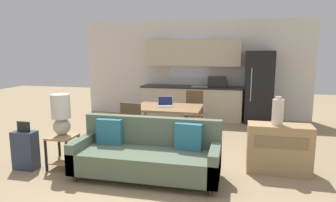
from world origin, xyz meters
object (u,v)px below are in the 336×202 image
table_lamp (61,114)px  dining_chair_near_left (134,126)px  refrigerator (259,87)px  couch (147,155)px  suitcase (25,150)px  side_table (63,147)px  dining_chair_far_right (194,110)px  laptop (166,104)px  dining_table (168,110)px  vase (278,112)px  credenza (279,149)px

table_lamp → dining_chair_near_left: bearing=46.7°
refrigerator → couch: (-1.82, -3.96, -0.60)m
couch → suitcase: bearing=-175.3°
side_table → suitcase: 0.59m
dining_chair_far_right → laptop: size_ratio=2.50×
dining_table → couch: bearing=-87.0°
vase → dining_chair_far_right: 2.58m
table_lamp → side_table: bearing=-149.7°
dining_table → vase: bearing=-30.9°
dining_chair_far_right → laptop: (-0.49, -0.78, 0.26)m
table_lamp → vase: 3.34m
refrigerator → side_table: bearing=-129.3°
dining_table → credenza: 2.36m
table_lamp → dining_chair_far_right: (1.74, 2.61, -0.37)m
laptop → refrigerator: bearing=29.0°
vase → dining_chair_far_right: vase is taller
dining_table → suitcase: 2.73m
dining_chair_near_left → vase: bearing=-179.7°
credenza → dining_chair_near_left: size_ratio=0.99×
suitcase → vase: bearing=11.1°
dining_table → couch: 1.81m
refrigerator → dining_chair_far_right: 2.05m
side_table → credenza: 3.40m
dining_table → credenza: (2.02, -1.17, -0.29)m
side_table → dining_chair_far_right: (1.75, 2.61, 0.17)m
refrigerator → dining_table: size_ratio=1.37×
dining_table → table_lamp: 2.22m
side_table → dining_chair_near_left: size_ratio=0.56×
vase → dining_chair_far_right: (-1.55, 2.02, -0.44)m
couch → suitcase: size_ratio=2.78×
couch → suitcase: couch is taller
side_table → suitcase: (-0.56, -0.16, -0.04)m
dining_table → laptop: bearing=137.4°
credenza → laptop: laptop is taller
credenza → dining_chair_far_right: (-1.60, 2.00, 0.14)m
refrigerator → dining_chair_near_left: 3.87m
refrigerator → dining_chair_near_left: bearing=-127.9°
couch → dining_chair_far_right: bearing=82.7°
dining_table → dining_chair_near_left: 0.97m
refrigerator → couch: refrigerator is taller
dining_chair_far_right → couch: bearing=-103.2°
couch → dining_chair_far_right: dining_chair_far_right is taller
vase → dining_chair_near_left: 2.48m
dining_table → table_lamp: table_lamp is taller
table_lamp → suitcase: bearing=-163.7°
refrigerator → dining_chair_far_right: (-1.49, -1.35, -0.41)m
couch → table_lamp: size_ratio=3.21×
credenza → vase: 0.58m
couch → vase: size_ratio=4.96×
refrigerator → side_table: refrigerator is taller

